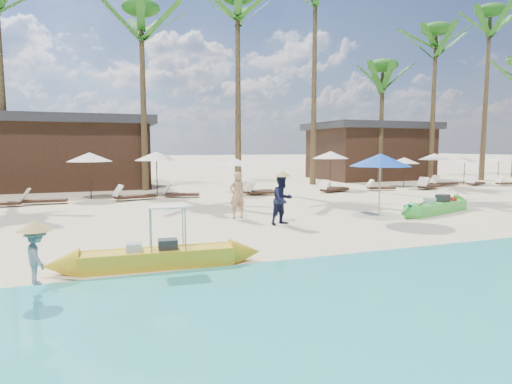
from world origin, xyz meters
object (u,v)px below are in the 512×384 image
object	(u,v)px
green_canoe	(437,207)
blue_umbrella	(380,160)
yellow_canoe	(158,257)
tourist	(237,195)

from	to	relation	value
green_canoe	blue_umbrella	world-z (taller)	blue_umbrella
yellow_canoe	tourist	distance (m)	6.20
green_canoe	tourist	bearing A→B (deg)	150.56
yellow_canoe	tourist	size ratio (longest dim) A/B	3.02
blue_umbrella	tourist	bearing A→B (deg)	155.77
tourist	blue_umbrella	xyz separation A→B (m)	(4.38, -1.97, 1.22)
green_canoe	yellow_canoe	world-z (taller)	yellow_canoe
green_canoe	yellow_canoe	size ratio (longest dim) A/B	1.05
tourist	blue_umbrella	size ratio (longest dim) A/B	0.72
tourist	yellow_canoe	bearing A→B (deg)	47.27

